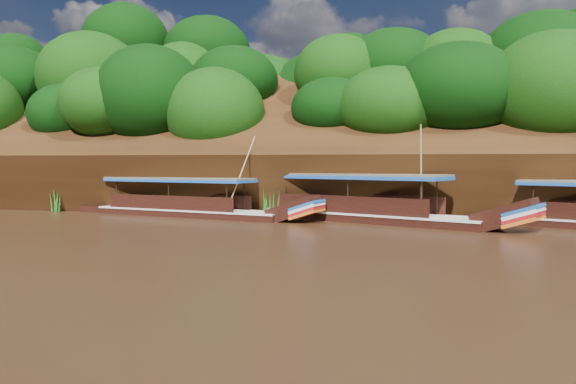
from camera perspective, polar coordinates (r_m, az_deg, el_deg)
name	(u,v)px	position (r m, az deg, el deg)	size (l,w,h in m)	color
ground	(347,242)	(23.66, 6.04, -5.04)	(160.00, 160.00, 0.00)	black
riverbank	(385,180)	(46.07, 9.86, 1.25)	(120.00, 30.06, 19.40)	black
boat_1	(383,212)	(31.13, 9.63, -1.99)	(15.01, 7.88, 5.68)	black
boat_2	(200,208)	(34.37, -8.98, -1.62)	(15.09, 5.14, 5.26)	black
reeds	(302,202)	(33.50, 1.44, -1.01)	(50.10, 2.65, 2.16)	#1E6218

